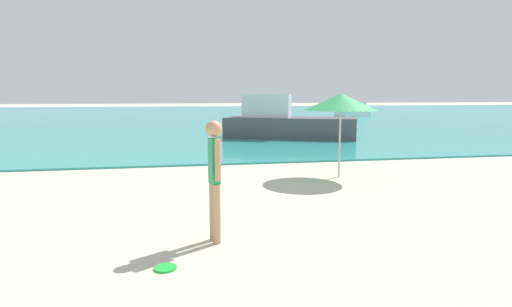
{
  "coord_description": "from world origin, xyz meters",
  "views": [
    {
      "loc": [
        -1.72,
        0.99,
        2.05
      ],
      "look_at": [
        -0.38,
        8.15,
        1.0
      ],
      "focal_mm": 28.75,
      "sensor_mm": 36.0,
      "label": 1
    }
  ],
  "objects": [
    {
      "name": "boat_near",
      "position": [
        3.08,
        19.4,
        0.76
      ],
      "size": [
        6.22,
        3.91,
        2.02
      ],
      "rotation": [
        0.0,
        0.0,
        -0.37
      ],
      "color": "#4C4C51",
      "rests_on": "water"
    },
    {
      "name": "water",
      "position": [
        0.0,
        42.77,
        0.03
      ],
      "size": [
        160.0,
        60.0,
        0.06
      ],
      "primitive_type": "cube",
      "color": "teal",
      "rests_on": "ground"
    },
    {
      "name": "boat_far",
      "position": [
        14.24,
        36.79,
        0.5
      ],
      "size": [
        3.89,
        2.82,
        1.28
      ],
      "rotation": [
        0.0,
        0.0,
        3.63
      ],
      "color": "white",
      "rests_on": "water"
    },
    {
      "name": "person_standing",
      "position": [
        -1.27,
        6.53,
        0.97
      ],
      "size": [
        0.23,
        0.38,
        1.7
      ],
      "rotation": [
        0.0,
        0.0,
        1.8
      ],
      "color": "tan",
      "rests_on": "ground"
    },
    {
      "name": "beach_umbrella",
      "position": [
        2.18,
        10.52,
        1.87
      ],
      "size": [
        1.82,
        1.82,
        2.08
      ],
      "color": "#B7B7BC",
      "rests_on": "ground"
    },
    {
      "name": "frisbee",
      "position": [
        -1.93,
        5.72,
        0.01
      ],
      "size": [
        0.27,
        0.27,
        0.03
      ],
      "primitive_type": "cylinder",
      "color": "green",
      "rests_on": "ground"
    }
  ]
}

